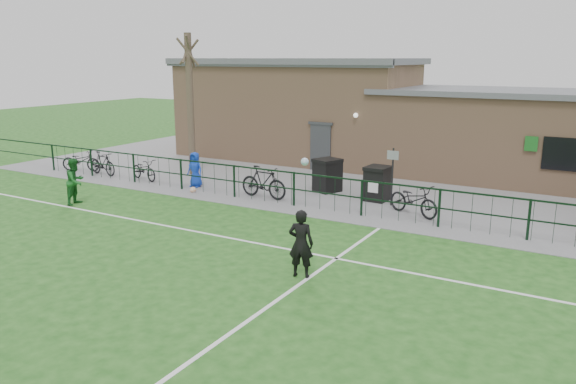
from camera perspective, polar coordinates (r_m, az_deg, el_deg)
The scene contains 20 objects.
ground at distance 12.36m, azimuth -11.88°, elevation -10.60°, with size 90.00×90.00×0.00m, color #1D5017.
paving_strip at distance 23.65m, azimuth 10.36°, elevation 1.12°, with size 34.00×13.00×0.02m, color slate.
pitch_line_touch at distance 18.53m, azimuth 4.34°, elevation -2.15°, with size 28.00×0.10×0.01m, color white.
pitch_line_mid at distance 15.34m, azimuth -1.88°, elevation -5.47°, with size 28.00×0.10×0.01m, color white.
pitch_line_perp at distance 11.23m, azimuth -4.03°, elevation -12.88°, with size 0.10×16.00×0.01m, color white.
perimeter_fence at distance 18.55m, azimuth 4.64°, elevation -0.23°, with size 28.00×0.10×1.20m, color black.
bare_tree at distance 24.57m, azimuth -9.90°, elevation 8.66°, with size 0.30×0.30×6.00m, color #493A2C.
wheelie_bin_left at distance 21.31m, azimuth 4.02°, elevation 1.60°, with size 0.77×0.88×1.17m, color black.
wheelie_bin_right at distance 20.19m, azimuth 9.09°, elevation 0.75°, with size 0.76×0.86×1.14m, color black.
sign_post at distance 19.47m, azimuth 10.54°, elevation 1.50°, with size 0.06×0.06×2.00m, color black.
bicycle_a at distance 26.87m, azimuth -20.29°, elevation 3.01°, with size 0.62×1.78×0.94m, color black.
bicycle_b at distance 25.59m, azimuth -18.32°, elevation 2.77°, with size 0.48×1.69×1.01m, color black.
bicycle_c at distance 24.08m, azimuth -14.41°, elevation 2.23°, with size 0.58×1.68×0.88m, color black.
bicycle_d at distance 20.27m, azimuth -2.51°, elevation 1.00°, with size 0.55×1.95×1.17m, color black.
bicycle_e at distance 18.52m, azimuth 12.64°, elevation -0.77°, with size 0.68×1.94×1.02m, color black.
spectator_child at distance 22.35m, azimuth -9.42°, elevation 2.27°, with size 0.67×0.44×1.38m, color #143BC0.
goalkeeper_kick at distance 13.06m, azimuth 1.33°, elevation -4.98°, with size 1.87×3.17×2.26m.
outfield_player at distance 20.82m, azimuth -20.78°, elevation 1.02°, with size 0.79×0.61×1.62m, color #1B6123.
ball_ground at distance 21.53m, azimuth -9.62°, elevation 0.22°, with size 0.23×0.23×0.23m, color white.
clubhouse at distance 26.38m, azimuth 10.99°, elevation 7.23°, with size 24.25×5.40×4.96m.
Camera 1 is at (7.69, -8.30, 4.99)m, focal length 35.00 mm.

